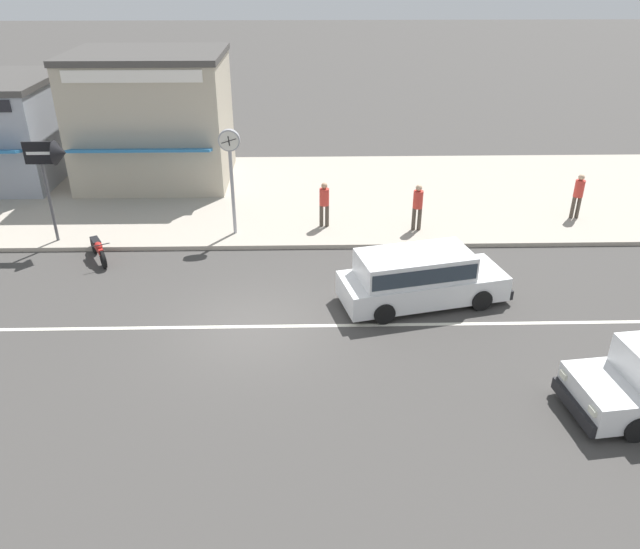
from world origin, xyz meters
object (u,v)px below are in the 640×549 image
shopfront_mid_block (153,118)px  pedestrian_far_end (418,204)px  street_clock (230,156)px  pedestrian_near_clock (324,201)px  arrow_signboard (56,158)px  pedestrian_mid_kerb (578,193)px  minivan_white_1 (419,276)px  motorcycle_1 (98,248)px

shopfront_mid_block → pedestrian_far_end: bearing=-29.6°
street_clock → pedestrian_far_end: bearing=1.0°
pedestrian_near_clock → street_clock: bearing=-170.8°
street_clock → shopfront_mid_block: 7.00m
street_clock → arrow_signboard: street_clock is taller
pedestrian_mid_kerb → pedestrian_near_clock: bearing=-176.5°
arrow_signboard → shopfront_mid_block: size_ratio=0.56×
minivan_white_1 → pedestrian_mid_kerb: pedestrian_mid_kerb is taller
pedestrian_mid_kerb → pedestrian_far_end: (-6.01, -0.96, -0.00)m
minivan_white_1 → pedestrian_near_clock: size_ratio=3.07×
minivan_white_1 → pedestrian_far_end: pedestrian_far_end is taller
motorcycle_1 → street_clock: 5.23m
minivan_white_1 → arrow_signboard: arrow_signboard is taller
street_clock → arrow_signboard: 5.51m
motorcycle_1 → pedestrian_near_clock: (7.37, 2.29, 0.68)m
street_clock → pedestrian_near_clock: 3.65m
shopfront_mid_block → pedestrian_near_clock: bearing=-37.8°
arrow_signboard → pedestrian_far_end: (11.85, 0.64, -1.93)m
motorcycle_1 → shopfront_mid_block: bearing=86.7°
minivan_white_1 → pedestrian_far_end: bearing=81.4°
minivan_white_1 → motorcycle_1: size_ratio=3.04×
motorcycle_1 → arrow_signboard: size_ratio=0.48×
arrow_signboard → motorcycle_1: bearing=-45.1°
street_clock → pedestrian_near_clock: (3.13, 0.50, -1.82)m
minivan_white_1 → arrow_signboard: bearing=159.4°
arrow_signboard → pedestrian_far_end: size_ratio=2.07×
arrow_signboard → minivan_white_1: bearing=-20.6°
pedestrian_near_clock → shopfront_mid_block: (-6.93, 5.38, 1.68)m
pedestrian_near_clock → shopfront_mid_block: bearing=142.2°
minivan_white_1 → motorcycle_1: bearing=163.5°
motorcycle_1 → pedestrian_near_clock: pedestrian_near_clock is taller
minivan_white_1 → shopfront_mid_block: shopfront_mid_block is taller
pedestrian_mid_kerb → shopfront_mid_block: bearing=163.4°
pedestrian_near_clock → minivan_white_1: bearing=-64.3°
street_clock → arrow_signboard: size_ratio=1.05×
minivan_white_1 → street_clock: (-5.64, 4.71, 2.07)m
minivan_white_1 → pedestrian_far_end: 4.88m
pedestrian_far_end → pedestrian_mid_kerb: bearing=9.1°
pedestrian_near_clock → pedestrian_mid_kerb: size_ratio=0.97×
pedestrian_near_clock → pedestrian_mid_kerb: 9.27m
street_clock → pedestrian_mid_kerb: (12.38, 1.06, -1.79)m
pedestrian_near_clock → pedestrian_far_end: (3.24, -0.40, 0.03)m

